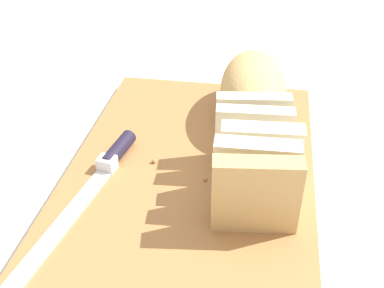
{
  "coord_description": "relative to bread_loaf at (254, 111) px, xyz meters",
  "views": [
    {
      "loc": [
        0.52,
        0.09,
        0.4
      ],
      "look_at": [
        0.0,
        0.0,
        0.05
      ],
      "focal_mm": 47.11,
      "sensor_mm": 36.0,
      "label": 1
    }
  ],
  "objects": [
    {
      "name": "cutting_board",
      "position": [
        0.07,
        -0.07,
        -0.06
      ],
      "size": [
        0.47,
        0.31,
        0.02
      ],
      "primitive_type": "cube",
      "rotation": [
        0.0,
        0.0,
        0.01
      ],
      "color": "#9E6B3D",
      "rests_on": "ground_plane"
    },
    {
      "name": "ground_plane",
      "position": [
        0.07,
        -0.07,
        -0.07
      ],
      "size": [
        3.0,
        3.0,
        0.0
      ],
      "primitive_type": "plane",
      "color": "beige"
    },
    {
      "name": "crumb_stray_left",
      "position": [
        0.01,
        -0.03,
        -0.04
      ],
      "size": [
        0.01,
        0.01,
        0.01
      ],
      "primitive_type": "sphere",
      "color": "#A8753D",
      "rests_on": "cutting_board"
    },
    {
      "name": "bread_knife",
      "position": [
        0.11,
        -0.18,
        -0.04
      ],
      "size": [
        0.3,
        0.07,
        0.02
      ],
      "rotation": [
        0.0,
        0.0,
        -0.16
      ],
      "color": "silver",
      "rests_on": "cutting_board"
    },
    {
      "name": "crumb_near_loaf",
      "position": [
        0.08,
        -0.12,
        -0.04
      ],
      "size": [
        0.01,
        0.01,
        0.01
      ],
      "primitive_type": "sphere",
      "color": "#A8753D",
      "rests_on": "cutting_board"
    },
    {
      "name": "bread_loaf",
      "position": [
        0.0,
        0.0,
        0.0
      ],
      "size": [
        0.36,
        0.12,
        0.09
      ],
      "rotation": [
        0.0,
        0.0,
        0.08
      ],
      "color": "tan",
      "rests_on": "cutting_board"
    },
    {
      "name": "crumb_stray_right",
      "position": [
        0.03,
        -0.04,
        -0.04
      ],
      "size": [
        0.0,
        0.0,
        0.0
      ],
      "primitive_type": "sphere",
      "color": "#A8753D",
      "rests_on": "cutting_board"
    },
    {
      "name": "crumb_near_knife",
      "position": [
        0.1,
        -0.05,
        -0.04
      ],
      "size": [
        0.0,
        0.0,
        0.0
      ],
      "primitive_type": "sphere",
      "color": "#A8753D",
      "rests_on": "cutting_board"
    }
  ]
}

